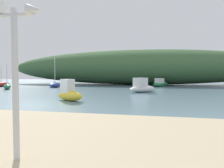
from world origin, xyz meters
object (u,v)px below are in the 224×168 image
(sailboat_centre_water, at_px, (7,86))
(motorboat_inner_mooring, at_px, (142,87))
(sailboat_west_reach, at_px, (1,84))
(sailboat_mid_channel, at_px, (55,85))
(mast_structure, at_px, (2,25))
(motorboat_by_sandbar, at_px, (69,93))
(motorboat_near_shore, at_px, (160,83))

(sailboat_centre_water, distance_m, motorboat_inner_mooring, 16.72)
(sailboat_west_reach, bearing_deg, motorboat_inner_mooring, -14.30)
(sailboat_mid_channel, relative_size, motorboat_inner_mooring, 1.27)
(motorboat_inner_mooring, xyz_separation_m, sailboat_west_reach, (-21.53, 5.49, -0.16))
(mast_structure, height_order, motorboat_by_sandbar, mast_structure)
(motorboat_by_sandbar, bearing_deg, motorboat_near_shore, 71.95)
(motorboat_near_shore, height_order, motorboat_by_sandbar, motorboat_by_sandbar)
(mast_structure, bearing_deg, sailboat_mid_channel, 115.67)
(sailboat_west_reach, bearing_deg, sailboat_mid_channel, 3.27)
(mast_structure, xyz_separation_m, sailboat_centre_water, (-15.52, 19.25, -2.43))
(motorboat_inner_mooring, relative_size, motorboat_by_sandbar, 1.35)
(sailboat_west_reach, height_order, motorboat_by_sandbar, sailboat_west_reach)
(mast_structure, distance_m, motorboat_near_shore, 29.92)
(sailboat_mid_channel, height_order, sailboat_west_reach, sailboat_mid_channel)
(sailboat_west_reach, bearing_deg, sailboat_centre_water, -44.36)
(motorboat_near_shore, bearing_deg, mast_structure, -95.96)
(mast_structure, height_order, sailboat_west_reach, mast_structure)
(sailboat_centre_water, xyz_separation_m, motorboat_near_shore, (18.62, 10.42, 0.12))
(mast_structure, distance_m, sailboat_centre_water, 24.85)
(sailboat_west_reach, bearing_deg, motorboat_by_sandbar, -38.72)
(motorboat_inner_mooring, bearing_deg, sailboat_west_reach, 165.70)
(mast_structure, xyz_separation_m, sailboat_west_reach, (-20.34, 23.97, -2.41))
(motorboat_inner_mooring, bearing_deg, motorboat_near_shore, 80.30)
(motorboat_inner_mooring, bearing_deg, motorboat_by_sandbar, -118.21)
(motorboat_near_shore, relative_size, motorboat_inner_mooring, 1.10)
(sailboat_centre_water, height_order, motorboat_by_sandbar, sailboat_centre_water)
(motorboat_near_shore, distance_m, motorboat_inner_mooring, 11.35)
(motorboat_by_sandbar, bearing_deg, sailboat_west_reach, 141.28)
(mast_structure, bearing_deg, motorboat_by_sandbar, 107.50)
(motorboat_near_shore, bearing_deg, sailboat_mid_channel, -160.67)
(sailboat_centre_water, relative_size, sailboat_west_reach, 0.94)
(mast_structure, height_order, sailboat_mid_channel, sailboat_mid_channel)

